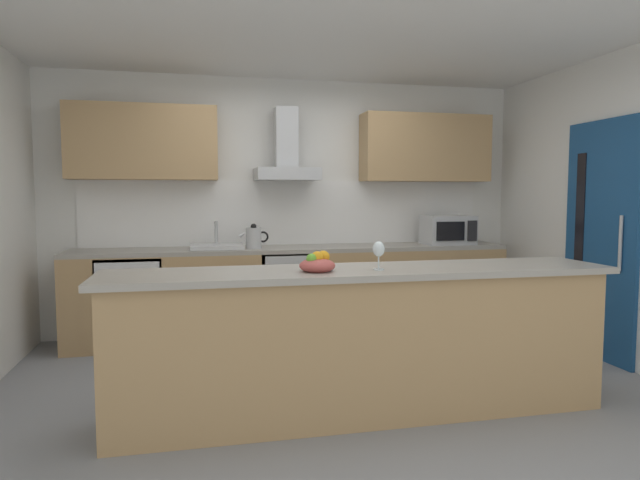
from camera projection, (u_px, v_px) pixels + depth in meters
name	position (u px, v px, depth m)	size (l,w,h in m)	color
ground	(330.00, 386.00, 4.12)	(5.89, 4.56, 0.02)	gray
ceiling	(331.00, 26.00, 3.91)	(5.89, 4.56, 0.02)	white
wall_back	(289.00, 206.00, 5.80)	(5.89, 0.12, 2.60)	white
wall_right	(623.00, 209.00, 4.56)	(0.12, 4.56, 2.60)	white
backsplash_tile	(290.00, 213.00, 5.74)	(4.15, 0.02, 0.66)	white
counter_back	(295.00, 292.00, 5.50)	(4.30, 0.60, 0.90)	tan
counter_island	(363.00, 341.00, 3.51)	(3.24, 0.64, 0.95)	tan
upper_cabinets	(292.00, 146.00, 5.53)	(4.24, 0.32, 0.70)	tan
side_door	(600.00, 240.00, 4.72)	(0.08, 0.85, 2.05)	navy
oven	(289.00, 291.00, 5.46)	(0.60, 0.62, 0.80)	slate
refrigerator	(132.00, 301.00, 5.14)	(0.58, 0.60, 0.85)	white
microwave	(448.00, 230.00, 5.75)	(0.50, 0.38, 0.30)	#B7BABC
sink	(217.00, 246.00, 5.28)	(0.50, 0.40, 0.26)	silver
kettle	(254.00, 237.00, 5.31)	(0.29, 0.15, 0.24)	#B7BABC
range_hood	(286.00, 157.00, 5.48)	(0.62, 0.45, 0.72)	#B7BABC
wine_glass	(379.00, 250.00, 3.40)	(0.08, 0.08, 0.18)	silver
fruit_bowl	(318.00, 264.00, 3.34)	(0.22, 0.22, 0.13)	#B24C47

